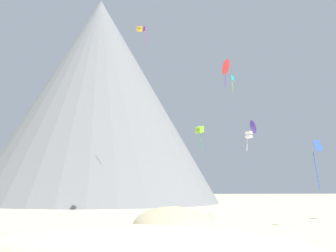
# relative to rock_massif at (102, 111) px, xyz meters

# --- Properties ---
(dune_foreground_right) EXTENTS (29.33, 18.76, 3.78)m
(dune_foreground_right) POSITION_rel_rock_massif_xyz_m (7.80, -88.01, -24.49)
(dune_foreground_right) COLOR beige
(dune_foreground_right) RESTS_ON ground_plane
(dune_back_low) EXTENTS (11.63, 28.38, 4.31)m
(dune_back_low) POSITION_rel_rock_massif_xyz_m (12.66, -67.17, -24.49)
(dune_back_low) COLOR #CCBA8E
(dune_back_low) RESTS_ON ground_plane
(rock_massif) EXTENTS (83.48, 83.48, 55.69)m
(rock_massif) POSITION_rel_rock_massif_xyz_m (0.00, 0.00, 0.00)
(rock_massif) COLOR slate
(rock_massif) RESTS_ON ground_plane
(kite_red_mid) EXTENTS (2.12, 2.50, 4.22)m
(kite_red_mid) POSITION_rel_rock_massif_xyz_m (21.45, -58.06, -2.42)
(kite_red_mid) COLOR red
(kite_gold_high) EXTENTS (1.08, 1.09, 0.87)m
(kite_gold_high) POSITION_rel_rock_massif_xyz_m (8.84, -47.34, 6.79)
(kite_gold_high) COLOR gold
(kite_teal_mid) EXTENTS (0.56, 0.68, 2.94)m
(kite_teal_mid) POSITION_rel_rock_massif_xyz_m (24.74, -47.96, -2.01)
(kite_teal_mid) COLOR teal
(kite_blue_low) EXTENTS (1.02, 0.41, 5.65)m
(kite_blue_low) POSITION_rel_rock_massif_xyz_m (28.70, -72.25, -16.09)
(kite_blue_low) COLOR blue
(kite_violet_high) EXTENTS (0.75, 0.99, 3.90)m
(kite_violet_high) POSITION_rel_rock_massif_xyz_m (10.04, -37.95, 9.60)
(kite_violet_high) COLOR purple
(kite_white_low) EXTENTS (1.22, 1.22, 3.01)m
(kite_white_low) POSITION_rel_rock_massif_xyz_m (25.40, -55.17, -12.16)
(kite_white_low) COLOR white
(kite_indigo_low) EXTENTS (1.09, 1.98, 1.89)m
(kite_indigo_low) POSITION_rel_rock_massif_xyz_m (24.15, -61.54, -11.77)
(kite_indigo_low) COLOR #5138B2
(kite_lime_low) EXTENTS (1.30, 1.30, 3.26)m
(kite_lime_low) POSITION_rel_rock_massif_xyz_m (16.68, -62.31, -12.34)
(kite_lime_low) COLOR #8CD133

